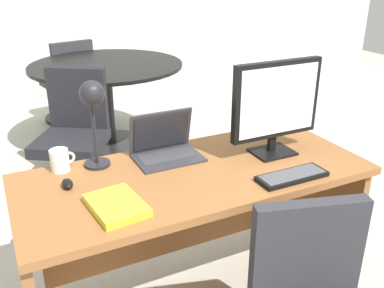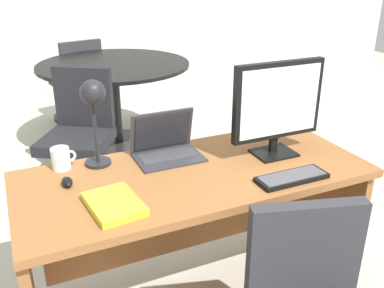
{
  "view_description": "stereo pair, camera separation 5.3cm",
  "coord_description": "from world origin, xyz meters",
  "px_view_note": "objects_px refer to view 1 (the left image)",
  "views": [
    {
      "loc": [
        -0.77,
        -1.54,
        1.63
      ],
      "look_at": [
        0.0,
        0.03,
        0.88
      ],
      "focal_mm": 39.93,
      "sensor_mm": 36.0,
      "label": 1
    },
    {
      "loc": [
        -0.72,
        -1.56,
        1.63
      ],
      "look_at": [
        0.0,
        0.03,
        0.88
      ],
      "focal_mm": 39.93,
      "sensor_mm": 36.0,
      "label": 2
    }
  ],
  "objects_px": {
    "keyboard": "(292,176)",
    "desk_lamp": "(93,105)",
    "mouse": "(67,184)",
    "meeting_table": "(108,84)",
    "laptop": "(164,142)",
    "book": "(116,205)",
    "coffee_mug": "(60,160)",
    "meeting_chair_far": "(74,146)",
    "monitor": "(276,103)",
    "meeting_chair_near": "(70,89)",
    "desk": "(191,209)"
  },
  "relations": [
    {
      "from": "keyboard",
      "to": "desk_lamp",
      "type": "relative_size",
      "value": 0.79
    },
    {
      "from": "mouse",
      "to": "meeting_table",
      "type": "relative_size",
      "value": 0.06
    },
    {
      "from": "mouse",
      "to": "desk_lamp",
      "type": "distance_m",
      "value": 0.35
    },
    {
      "from": "laptop",
      "to": "book",
      "type": "distance_m",
      "value": 0.52
    },
    {
      "from": "laptop",
      "to": "keyboard",
      "type": "bearing_deg",
      "value": -49.11
    },
    {
      "from": "keyboard",
      "to": "book",
      "type": "height_order",
      "value": "book"
    },
    {
      "from": "desk_lamp",
      "to": "coffee_mug",
      "type": "bearing_deg",
      "value": 164.43
    },
    {
      "from": "book",
      "to": "meeting_chair_far",
      "type": "xyz_separation_m",
      "value": [
        0.13,
        1.57,
        -0.39
      ]
    },
    {
      "from": "book",
      "to": "coffee_mug",
      "type": "height_order",
      "value": "coffee_mug"
    },
    {
      "from": "mouse",
      "to": "book",
      "type": "xyz_separation_m",
      "value": [
        0.13,
        -0.25,
        -0.0
      ]
    },
    {
      "from": "monitor",
      "to": "book",
      "type": "height_order",
      "value": "monitor"
    },
    {
      "from": "monitor",
      "to": "desk_lamp",
      "type": "xyz_separation_m",
      "value": [
        -0.81,
        0.22,
        0.04
      ]
    },
    {
      "from": "desk_lamp",
      "to": "mouse",
      "type": "bearing_deg",
      "value": -142.24
    },
    {
      "from": "monitor",
      "to": "meeting_table",
      "type": "relative_size",
      "value": 0.35
    },
    {
      "from": "book",
      "to": "meeting_chair_near",
      "type": "distance_m",
      "value": 3.25
    },
    {
      "from": "book",
      "to": "meeting_table",
      "type": "distance_m",
      "value": 2.41
    },
    {
      "from": "mouse",
      "to": "meeting_table",
      "type": "distance_m",
      "value": 2.2
    },
    {
      "from": "meeting_chair_far",
      "to": "keyboard",
      "type": "bearing_deg",
      "value": -69.2
    },
    {
      "from": "meeting_table",
      "to": "laptop",
      "type": "bearing_deg",
      "value": -97.44
    },
    {
      "from": "mouse",
      "to": "meeting_table",
      "type": "height_order",
      "value": "same"
    },
    {
      "from": "laptop",
      "to": "mouse",
      "type": "bearing_deg",
      "value": -165.95
    },
    {
      "from": "keyboard",
      "to": "meeting_chair_far",
      "type": "height_order",
      "value": "meeting_chair_far"
    },
    {
      "from": "monitor",
      "to": "keyboard",
      "type": "height_order",
      "value": "monitor"
    },
    {
      "from": "monitor",
      "to": "book",
      "type": "relative_size",
      "value": 1.74
    },
    {
      "from": "book",
      "to": "laptop",
      "type": "bearing_deg",
      "value": 46.74
    },
    {
      "from": "keyboard",
      "to": "meeting_table",
      "type": "distance_m",
      "value": 2.43
    },
    {
      "from": "monitor",
      "to": "mouse",
      "type": "height_order",
      "value": "monitor"
    },
    {
      "from": "mouse",
      "to": "meeting_chair_near",
      "type": "height_order",
      "value": "meeting_chair_near"
    },
    {
      "from": "laptop",
      "to": "meeting_table",
      "type": "relative_size",
      "value": 0.23
    },
    {
      "from": "keyboard",
      "to": "coffee_mug",
      "type": "xyz_separation_m",
      "value": [
        -0.89,
        0.52,
        0.04
      ]
    },
    {
      "from": "laptop",
      "to": "meeting_chair_near",
      "type": "bearing_deg",
      "value": 88.64
    },
    {
      "from": "meeting_chair_near",
      "to": "meeting_chair_far",
      "type": "distance_m",
      "value": 1.65
    },
    {
      "from": "monitor",
      "to": "meeting_chair_near",
      "type": "xyz_separation_m",
      "value": [
        -0.42,
        3.03,
        -0.65
      ]
    },
    {
      "from": "monitor",
      "to": "desk_lamp",
      "type": "bearing_deg",
      "value": 164.83
    },
    {
      "from": "laptop",
      "to": "meeting_chair_far",
      "type": "height_order",
      "value": "laptop"
    },
    {
      "from": "desk",
      "to": "laptop",
      "type": "relative_size",
      "value": 5.02
    },
    {
      "from": "book",
      "to": "monitor",
      "type": "bearing_deg",
      "value": 10.9
    },
    {
      "from": "desk_lamp",
      "to": "book",
      "type": "height_order",
      "value": "desk_lamp"
    },
    {
      "from": "mouse",
      "to": "coffee_mug",
      "type": "bearing_deg",
      "value": 88.15
    },
    {
      "from": "desk",
      "to": "book",
      "type": "height_order",
      "value": "book"
    },
    {
      "from": "coffee_mug",
      "to": "meeting_chair_near",
      "type": "xyz_separation_m",
      "value": [
        0.55,
        2.77,
        -0.45
      ]
    },
    {
      "from": "book",
      "to": "coffee_mug",
      "type": "xyz_separation_m",
      "value": [
        -0.13,
        0.43,
        0.04
      ]
    },
    {
      "from": "desk",
      "to": "meeting_chair_far",
      "type": "relative_size",
      "value": 1.71
    },
    {
      "from": "mouse",
      "to": "monitor",
      "type": "bearing_deg",
      "value": -5.37
    },
    {
      "from": "desk",
      "to": "book",
      "type": "distance_m",
      "value": 0.52
    },
    {
      "from": "desk",
      "to": "coffee_mug",
      "type": "distance_m",
      "value": 0.65
    },
    {
      "from": "desk",
      "to": "keyboard",
      "type": "relative_size",
      "value": 4.9
    },
    {
      "from": "meeting_chair_far",
      "to": "meeting_chair_near",
      "type": "bearing_deg",
      "value": 79.76
    },
    {
      "from": "meeting_chair_far",
      "to": "coffee_mug",
      "type": "bearing_deg",
      "value": -102.64
    },
    {
      "from": "desk",
      "to": "monitor",
      "type": "distance_m",
      "value": 0.65
    }
  ]
}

